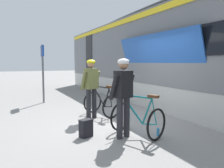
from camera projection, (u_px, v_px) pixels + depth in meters
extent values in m
plane|color=gray|center=(120.00, 120.00, 6.46)|extent=(80.00, 80.00, 0.00)
cube|color=slate|center=(209.00, 45.00, 7.35)|extent=(3.00, 21.79, 2.70)
cube|color=#B7B7B2|center=(207.00, 99.00, 7.52)|extent=(2.97, 21.79, 0.90)
cube|color=#2356B2|center=(156.00, 59.00, 7.49)|extent=(0.52, 4.18, 1.64)
cube|color=yellow|center=(174.00, 4.00, 6.59)|extent=(0.04, 21.35, 0.20)
cube|color=black|center=(212.00, 39.00, 5.40)|extent=(0.04, 1.10, 0.80)
cube|color=black|center=(89.00, 53.00, 13.56)|extent=(0.03, 1.10, 2.29)
ellipsoid|color=#515357|center=(211.00, 0.00, 7.21)|extent=(2.85, 21.35, 0.36)
cylinder|color=#232328|center=(120.00, 119.00, 4.85)|extent=(0.14, 0.14, 0.90)
cylinder|color=#232328|center=(127.00, 117.00, 5.00)|extent=(0.14, 0.14, 0.90)
cube|color=black|center=(123.00, 84.00, 4.85)|extent=(0.43, 0.34, 0.60)
cylinder|color=black|center=(114.00, 87.00, 4.71)|extent=(0.16, 0.27, 0.56)
cylinder|color=black|center=(130.00, 86.00, 5.06)|extent=(0.16, 0.27, 0.56)
sphere|color=#9E7051|center=(123.00, 65.00, 4.81)|extent=(0.22, 0.22, 0.22)
ellipsoid|color=white|center=(123.00, 62.00, 4.80)|extent=(0.32, 0.34, 0.14)
cylinder|color=#232328|center=(89.00, 104.00, 6.53)|extent=(0.14, 0.14, 0.90)
cylinder|color=#232328|center=(94.00, 103.00, 6.68)|extent=(0.14, 0.14, 0.90)
cube|color=olive|center=(91.00, 79.00, 6.53)|extent=(0.44, 0.36, 0.60)
cylinder|color=olive|center=(83.00, 81.00, 6.38)|extent=(0.17, 0.27, 0.56)
cylinder|color=olive|center=(97.00, 80.00, 6.75)|extent=(0.17, 0.27, 0.56)
sphere|color=#9E7051|center=(91.00, 64.00, 6.49)|extent=(0.22, 0.22, 0.22)
ellipsoid|color=yellow|center=(91.00, 62.00, 6.49)|extent=(0.33, 0.35, 0.14)
torus|color=black|center=(120.00, 117.00, 5.42)|extent=(0.68, 0.30, 0.71)
torus|color=black|center=(156.00, 125.00, 4.72)|extent=(0.68, 0.30, 0.71)
cylinder|color=#197A7F|center=(132.00, 109.00, 5.15)|extent=(0.27, 0.62, 0.63)
cylinder|color=#197A7F|center=(136.00, 96.00, 5.04)|extent=(0.35, 0.81, 0.04)
cylinder|color=#197A7F|center=(147.00, 111.00, 4.86)|extent=(0.14, 0.27, 0.62)
cylinder|color=#197A7F|center=(149.00, 124.00, 4.84)|extent=(0.16, 0.35, 0.08)
cylinder|color=#197A7F|center=(154.00, 111.00, 4.73)|extent=(0.07, 0.14, 0.56)
cylinder|color=#197A7F|center=(121.00, 106.00, 5.37)|extent=(0.06, 0.09, 0.55)
cylinder|color=black|center=(122.00, 92.00, 5.32)|extent=(0.46, 0.20, 0.02)
cube|color=#4C2D19|center=(153.00, 96.00, 4.72)|extent=(0.18, 0.26, 0.06)
torus|color=black|center=(93.00, 102.00, 7.41)|extent=(0.70, 0.22, 0.71)
torus|color=black|center=(112.00, 107.00, 6.63)|extent=(0.70, 0.22, 0.71)
cylinder|color=black|center=(99.00, 96.00, 7.11)|extent=(0.20, 0.64, 0.63)
cylinder|color=black|center=(101.00, 87.00, 6.99)|extent=(0.24, 0.83, 0.04)
cylinder|color=black|center=(107.00, 98.00, 6.79)|extent=(0.10, 0.28, 0.62)
cylinder|color=black|center=(108.00, 107.00, 6.77)|extent=(0.11, 0.36, 0.08)
cylinder|color=black|center=(110.00, 97.00, 6.65)|extent=(0.06, 0.15, 0.56)
cylinder|color=black|center=(93.00, 94.00, 7.37)|extent=(0.05, 0.09, 0.55)
cylinder|color=black|center=(93.00, 84.00, 7.32)|extent=(0.47, 0.14, 0.02)
cube|color=#4C2D19|center=(110.00, 87.00, 6.64)|extent=(0.15, 0.26, 0.06)
cube|color=black|center=(86.00, 128.00, 4.98)|extent=(0.32, 0.26, 0.40)
cylinder|color=#338CCC|center=(158.00, 132.00, 5.06)|extent=(0.07, 0.07, 0.18)
cylinder|color=#338CCC|center=(89.00, 131.00, 5.12)|extent=(0.07, 0.07, 0.20)
cylinder|color=#595B60|center=(43.00, 74.00, 9.16)|extent=(0.08, 0.08, 2.40)
cube|color=#193F99|center=(42.00, 51.00, 9.07)|extent=(0.04, 0.70, 0.44)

